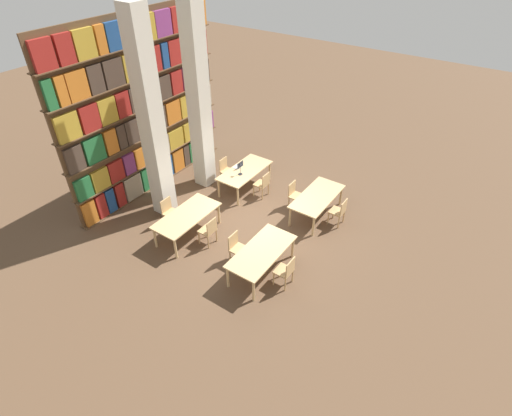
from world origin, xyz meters
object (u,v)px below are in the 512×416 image
chair_3 (295,194)px  reading_table_3 (245,172)px  chair_2 (339,211)px  chair_6 (263,184)px  chair_5 (170,211)px  chair_0 (286,271)px  chair_4 (209,230)px  chair_7 (226,170)px  reading_table_2 (187,217)px  desk_lamp_0 (240,167)px  reading_table_1 (317,198)px  pillar_center (198,99)px  pillar_left (151,122)px  reading_table_0 (262,253)px  laptop (239,166)px  chair_1 (237,247)px

chair_3 → reading_table_3: bearing=-89.6°
chair_2 → chair_3: (0.00, 1.51, 0.00)m
reading_table_3 → chair_6: bearing=-93.8°
chair_2 → chair_5: 5.03m
chair_0 → chair_6: size_ratio=1.00×
chair_4 → chair_7: size_ratio=1.00×
reading_table_3 → reading_table_2: bearing=-178.7°
chair_2 → desk_lamp_0: desk_lamp_0 is taller
chair_2 → desk_lamp_0: bearing=95.4°
chair_6 → chair_2: bearing=-88.7°
chair_0 → reading_table_2: 3.34m
reading_table_1 → reading_table_2: bearing=138.2°
reading_table_1 → chair_4: (-2.89, 1.86, -0.17)m
pillar_center → chair_2: (0.48, -4.80, -2.52)m
pillar_left → chair_7: 3.51m
chair_5 → chair_2: bearing=124.8°
chair_0 → reading_table_1: bearing=13.3°
reading_table_0 → reading_table_1: same height
pillar_center → reading_table_3: bearing=-70.9°
reading_table_3 → reading_table_0: bearing=-137.9°
chair_3 → laptop: 2.22m
chair_0 → chair_1: 1.51m
pillar_center → reading_table_1: bearing=-82.9°
chair_7 → desk_lamp_0: 0.99m
chair_0 → reading_table_2: bearing=88.8°
chair_1 → desk_lamp_0: size_ratio=2.05×
desk_lamp_0 → chair_4: bearing=-163.1°
chair_4 → reading_table_2: bearing=93.6°
reading_table_1 → reading_table_3: size_ratio=1.00×
chair_0 → reading_table_1: (3.01, 0.71, 0.17)m
pillar_center → chair_4: bearing=-137.6°
chair_0 → chair_4: 2.58m
reading_table_3 → desk_lamp_0: desk_lamp_0 is taller
reading_table_1 → desk_lamp_0: bearing=97.4°
pillar_center → chair_6: 3.32m
reading_table_0 → reading_table_2: 2.58m
chair_7 → chair_0: bearing=54.9°
chair_2 → chair_3: 1.51m
chair_7 → desk_lamp_0: desk_lamp_0 is taller
chair_1 → desk_lamp_0: desk_lamp_0 is taller
reading_table_0 → chair_6: bearing=33.3°
chair_4 → desk_lamp_0: bearing=16.9°
chair_2 → chair_1: bearing=152.5°
pillar_center → chair_3: pillar_center is taller
chair_5 → reading_table_0: bearing=88.8°
reading_table_2 → chair_4: chair_4 is taller
chair_1 → reading_table_2: chair_1 is taller
pillar_center → desk_lamp_0: 2.44m
chair_7 → pillar_left: bearing=-14.3°
reading_table_3 → laptop: 0.30m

